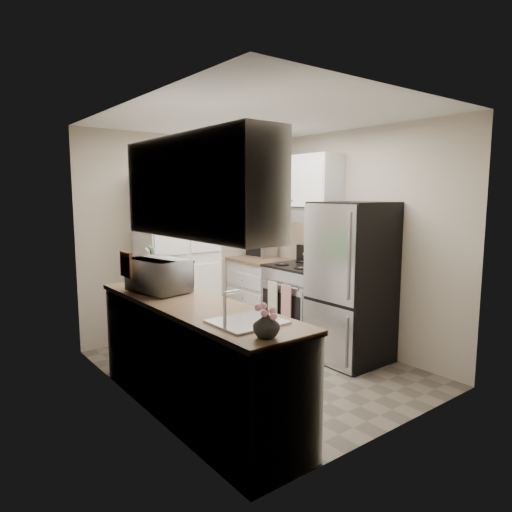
{
  "coord_description": "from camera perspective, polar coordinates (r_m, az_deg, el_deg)",
  "views": [
    {
      "loc": [
        -2.76,
        -3.54,
        1.79
      ],
      "look_at": [
        0.09,
        0.15,
        1.14
      ],
      "focal_mm": 32.0,
      "sensor_mm": 36.0,
      "label": 1
    }
  ],
  "objects": [
    {
      "name": "base_cabinet_right",
      "position": [
        6.19,
        0.71,
        -4.71
      ],
      "size": [
        0.6,
        0.8,
        0.88
      ],
      "primitive_type": "cube",
      "color": "silver",
      "rests_on": "ground"
    },
    {
      "name": "fruit_basket",
      "position": [
        6.22,
        0.81,
        2.19
      ],
      "size": [
        0.31,
        0.31,
        0.1
      ],
      "primitive_type": null,
      "rotation": [
        0.0,
        0.0,
        0.32
      ],
      "color": "orange",
      "rests_on": "toaster_oven"
    },
    {
      "name": "ground",
      "position": [
        4.84,
        0.25,
        -13.83
      ],
      "size": [
        3.2,
        3.2,
        0.0
      ],
      "primitive_type": "plane",
      "color": "#665B4C",
      "rests_on": "ground"
    },
    {
      "name": "microwave",
      "position": [
        4.11,
        -11.97,
        -2.38
      ],
      "size": [
        0.46,
        0.6,
        0.3
      ],
      "primitive_type": "imported",
      "rotation": [
        0.0,
        0.0,
        1.77
      ],
      "color": "silver",
      "rests_on": "countertop_left"
    },
    {
      "name": "flower_vase",
      "position": [
        2.77,
        1.3,
        -8.51
      ],
      "size": [
        0.2,
        0.2,
        0.17
      ],
      "primitive_type": "imported",
      "rotation": [
        0.0,
        0.0,
        0.27
      ],
      "color": "white",
      "rests_on": "countertop_left"
    },
    {
      "name": "base_cabinet_left",
      "position": [
        3.83,
        -7.69,
        -12.82
      ],
      "size": [
        0.6,
        2.3,
        0.88
      ],
      "primitive_type": "cube",
      "color": "silver",
      "rests_on": "ground"
    },
    {
      "name": "countertop_left",
      "position": [
        3.69,
        -7.82,
        -6.12
      ],
      "size": [
        0.63,
        2.33,
        0.04
      ],
      "primitive_type": "cube",
      "color": "#846647",
      "rests_on": "base_cabinet_left"
    },
    {
      "name": "pantry_cabinet",
      "position": [
        5.55,
        -9.77,
        -0.41
      ],
      "size": [
        0.9,
        0.55,
        2.0
      ],
      "primitive_type": "cube",
      "color": "silver",
      "rests_on": "ground"
    },
    {
      "name": "kitchen_mat",
      "position": [
        5.31,
        -2.91,
        -11.74
      ],
      "size": [
        0.71,
        0.87,
        0.01
      ],
      "primitive_type": "cube",
      "rotation": [
        0.0,
        0.0,
        -0.37
      ],
      "color": "tan",
      "rests_on": "ground"
    },
    {
      "name": "wine_bottle",
      "position": [
        4.37,
        -12.79,
        -2.05
      ],
      "size": [
        0.07,
        0.07,
        0.26
      ],
      "primitive_type": "cylinder",
      "color": "black",
      "rests_on": "countertop_left"
    },
    {
      "name": "cutting_board",
      "position": [
        4.66,
        -12.72,
        -0.91
      ],
      "size": [
        0.11,
        0.27,
        0.34
      ],
      "primitive_type": "cube",
      "rotation": [
        0.0,
        0.0,
        -0.33
      ],
      "color": "#338A3B",
      "rests_on": "countertop_left"
    },
    {
      "name": "room_shell",
      "position": [
        4.48,
        0.16,
        5.8
      ],
      "size": [
        2.64,
        3.24,
        2.52
      ],
      "color": "#B3A690",
      "rests_on": "ground"
    },
    {
      "name": "electric_range",
      "position": [
        5.58,
        5.72,
        -5.74
      ],
      "size": [
        0.71,
        0.78,
        1.13
      ],
      "color": "#B7B7BC",
      "rests_on": "ground"
    },
    {
      "name": "toaster_oven",
      "position": [
        6.21,
        0.67,
        0.78
      ],
      "size": [
        0.32,
        0.38,
        0.2
      ],
      "primitive_type": "cube",
      "rotation": [
        0.0,
        0.0,
        0.13
      ],
      "color": "#ACACB1",
      "rests_on": "countertop_right"
    },
    {
      "name": "countertop_right",
      "position": [
        6.11,
        0.72,
        -0.5
      ],
      "size": [
        0.63,
        0.83,
        0.04
      ],
      "primitive_type": "cube",
      "color": "#846647",
      "rests_on": "base_cabinet_right"
    },
    {
      "name": "refrigerator",
      "position": [
        4.94,
        11.88,
        -3.24
      ],
      "size": [
        0.7,
        0.72,
        1.7
      ],
      "primitive_type": "cube",
      "color": "#B7B7BC",
      "rests_on": "ground"
    }
  ]
}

